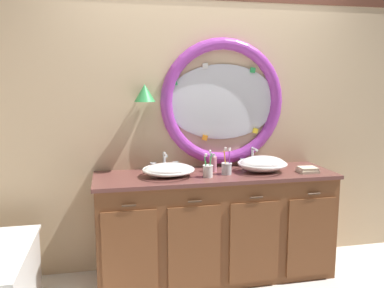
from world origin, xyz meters
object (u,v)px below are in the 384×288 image
Objects in this scene: soap_dispenser at (213,164)px; sink_basin_right at (262,164)px; sink_basin_left at (168,170)px; toothbrush_holder_right at (227,168)px; folded_hand_towel at (308,170)px; toothbrush_holder_left at (208,170)px.

sink_basin_right is at bearing -12.86° from soap_dispenser.
toothbrush_holder_right reaches higher than sink_basin_left.
sink_basin_left is at bearing 175.01° from folded_hand_towel.
sink_basin_left is 2.71× the size of folded_hand_towel.
toothbrush_holder_left is 0.20m from soap_dispenser.
toothbrush_holder_right is at bearing 20.02° from toothbrush_holder_left.
folded_hand_towel is (0.84, -0.01, -0.03)m from toothbrush_holder_left.
folded_hand_towel is (0.36, -0.10, -0.05)m from sink_basin_right.
toothbrush_holder_left is 0.84m from folded_hand_towel.
sink_basin_left is 1.92× the size of toothbrush_holder_left.
sink_basin_left is at bearing 176.83° from toothbrush_holder_right.
folded_hand_towel is at bearing -0.75° from toothbrush_holder_left.
soap_dispenser reaches higher than folded_hand_towel.
sink_basin_left is 1.01× the size of sink_basin_right.
folded_hand_towel is at bearing -15.57° from sink_basin_right.
sink_basin_right is 2.67× the size of folded_hand_towel.
folded_hand_towel is (0.75, -0.19, -0.05)m from soap_dispenser.
toothbrush_holder_left is at bearing -16.61° from sink_basin_left.
toothbrush_holder_left reaches higher than sink_basin_right.
soap_dispenser is 1.02× the size of folded_hand_towel.
toothbrush_holder_right is 0.67m from folded_hand_towel.
soap_dispenser is (0.38, 0.09, 0.01)m from sink_basin_left.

